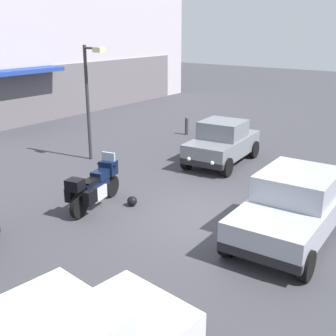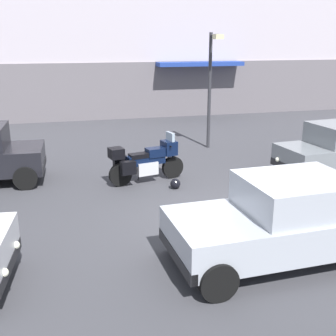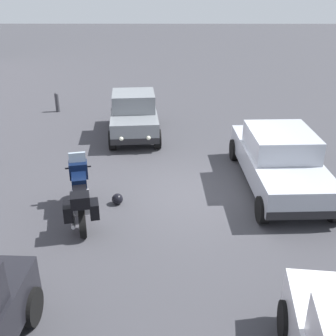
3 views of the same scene
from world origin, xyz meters
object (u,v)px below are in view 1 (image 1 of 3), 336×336
(helmet, at_px, (132,201))
(car_sedan_far, at_px, (296,203))
(motorcycle, at_px, (95,186))
(bollard_curbside, at_px, (187,125))
(car_compact_side, at_px, (222,143))
(streetlamp_curbside, at_px, (90,91))

(helmet, height_order, car_sedan_far, car_sedan_far)
(motorcycle, height_order, car_sedan_far, car_sedan_far)
(helmet, height_order, bollard_curbside, bollard_curbside)
(car_compact_side, bearing_deg, helmet, -5.87)
(motorcycle, distance_m, bollard_curbside, 8.74)
(car_sedan_far, distance_m, bollard_curbside, 10.09)
(car_compact_side, bearing_deg, streetlamp_curbside, -63.79)
(helmet, bearing_deg, bollard_curbside, 23.73)
(car_sedan_far, distance_m, car_compact_side, 5.67)
(car_sedan_far, xyz_separation_m, bollard_curbside, (6.63, 7.60, -0.35))
(car_sedan_far, relative_size, bollard_curbside, 5.70)
(car_sedan_far, height_order, bollard_curbside, car_sedan_far)
(helmet, relative_size, bollard_curbside, 0.34)
(helmet, distance_m, streetlamp_curbside, 5.25)
(car_sedan_far, bearing_deg, helmet, 101.54)
(car_compact_side, relative_size, bollard_curbside, 4.40)
(motorcycle, distance_m, streetlamp_curbside, 4.85)
(motorcycle, height_order, streetlamp_curbside, streetlamp_curbside)
(motorcycle, bearing_deg, bollard_curbside, 4.78)
(streetlamp_curbside, relative_size, bollard_curbside, 5.07)
(motorcycle, relative_size, streetlamp_curbside, 0.54)
(helmet, xyz_separation_m, car_sedan_far, (1.04, -4.22, 0.64))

